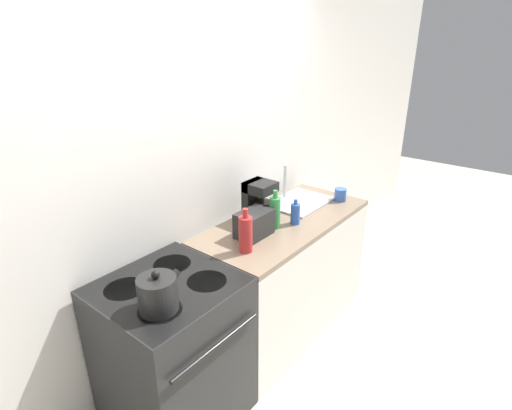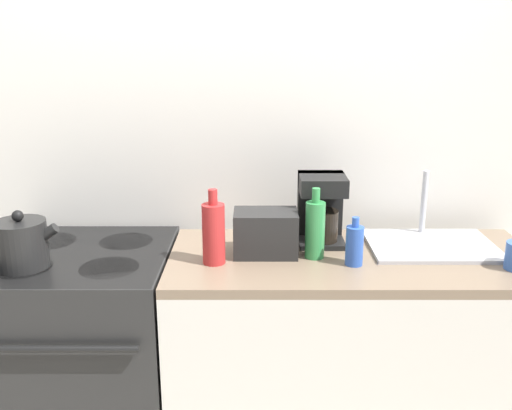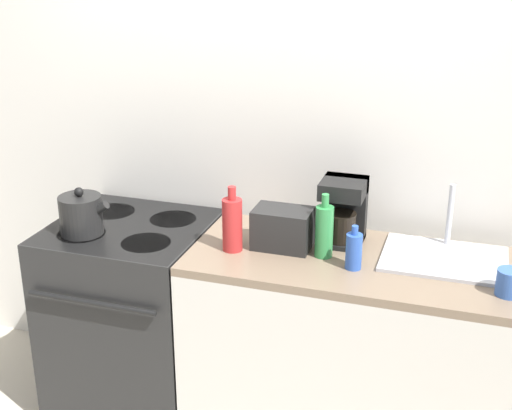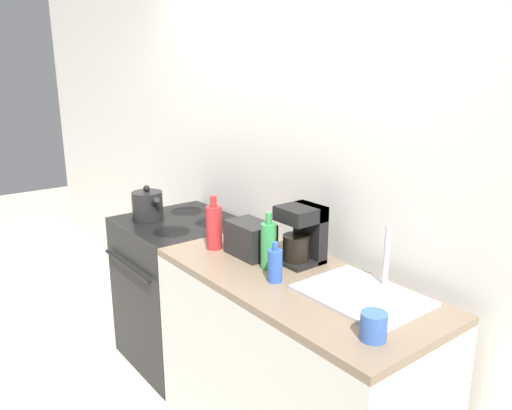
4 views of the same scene
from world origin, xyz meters
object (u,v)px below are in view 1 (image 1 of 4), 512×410
stove (173,351)px  toaster (254,224)px  coffee_maker (258,200)px  bottle_blue (295,214)px  kettle (158,293)px  cup_blue (340,195)px  bottle_red (246,234)px  bottle_green (275,212)px

stove → toaster: size_ratio=3.84×
stove → coffee_maker: bearing=8.4°
bottle_blue → toaster: bearing=161.4°
kettle → toaster: 0.89m
cup_blue → bottle_red: bearing=176.7°
bottle_green → kettle: bearing=-174.9°
kettle → bottle_blue: bearing=1.0°
toaster → bottle_red: 0.21m
coffee_maker → bottle_green: (-0.04, -0.18, -0.03)m
bottle_blue → coffee_maker: bearing=110.7°
bottle_green → bottle_red: bottle_red is taller
stove → bottle_red: (0.54, -0.10, 0.57)m
stove → bottle_blue: (1.06, -0.11, 0.53)m
stove → coffee_maker: (0.96, 0.14, 0.60)m
stove → coffee_maker: coffee_maker is taller
cup_blue → bottle_green: bearing=170.6°
toaster → bottle_green: 0.19m
bottle_red → cup_blue: size_ratio=2.80×
toaster → coffee_maker: size_ratio=0.86×
bottle_blue → cup_blue: (0.59, -0.04, -0.03)m
stove → toaster: toaster is taller
stove → bottle_green: bearing=-2.4°
toaster → coffee_maker: 0.28m
kettle → toaster: bearing=8.3°
toaster → cup_blue: bearing=-9.6°
coffee_maker → toaster: bearing=-147.3°
coffee_maker → bottle_green: bearing=-103.1°
coffee_maker → bottle_green: coffee_maker is taller
stove → bottle_green: bottle_green is taller
stove → kettle: bearing=-138.6°
coffee_maker → bottle_blue: 0.28m
kettle → bottle_blue: size_ratio=1.29×
bottle_green → bottle_red: bearing=-171.5°
toaster → coffee_maker: coffee_maker is taller
stove → coffee_maker: 1.14m
coffee_maker → cup_blue: 0.75m
bottle_blue → bottle_red: (-0.52, 0.02, 0.04)m
kettle → toaster: size_ratio=0.97×
kettle → cup_blue: (1.79, -0.02, -0.04)m
coffee_maker → bottle_green: size_ratio=1.04×
toaster → coffee_maker: bearing=32.7°
toaster → bottle_blue: size_ratio=1.33×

